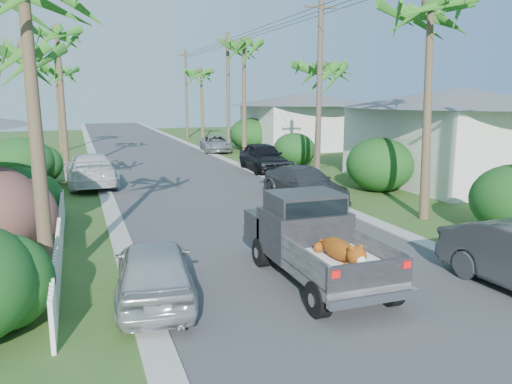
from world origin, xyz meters
name	(u,v)px	position (x,y,z in m)	size (l,w,h in m)	color
ground	(357,306)	(0.00, 0.00, 0.00)	(120.00, 120.00, 0.00)	#325620
road	(162,161)	(0.00, 25.00, 0.01)	(8.00, 100.00, 0.02)	#38383A
curb_left	(96,164)	(-4.30, 25.00, 0.03)	(0.60, 100.00, 0.06)	#A5A39E
curb_right	(223,158)	(4.30, 25.00, 0.03)	(0.60, 100.00, 0.06)	#A5A39E
pickup_truck	(309,236)	(-0.17, 2.01, 1.01)	(1.98, 5.12, 2.06)	black
parked_car_rm	(304,184)	(3.60, 10.25, 0.70)	(1.97, 4.83, 1.40)	#2E3133
parked_car_rf	(263,157)	(4.92, 18.72, 0.83)	(1.96, 4.86, 1.66)	black
parked_car_rd	(216,144)	(5.00, 29.52, 0.64)	(2.12, 4.59, 1.28)	#A3A5A9
parked_car_ln	(154,270)	(-3.99, 1.76, 0.69)	(1.63, 4.04, 1.38)	#B2B4B9
parked_car_lf	(90,170)	(-4.86, 16.89, 0.81)	(2.28, 5.61, 1.63)	silver
palm_l_b	(29,47)	(-6.80, 12.00, 6.15)	(4.40, 4.40, 7.40)	brown
palm_l_c	(57,31)	(-6.00, 22.00, 7.91)	(4.40, 4.40, 9.20)	brown
palm_l_d	(56,69)	(-6.50, 34.00, 6.44)	(4.40, 4.40, 7.70)	brown
palm_r_a	(434,5)	(6.30, 6.00, 7.42)	(4.40, 4.40, 8.70)	brown
palm_r_b	(320,65)	(6.60, 15.00, 5.95)	(4.40, 4.40, 7.20)	brown
palm_r_c	(244,42)	(6.20, 26.00, 8.11)	(4.40, 4.40, 9.40)	brown
palm_r_d	(201,71)	(6.50, 40.00, 6.74)	(4.40, 4.40, 8.00)	brown
shrub_l_c	(18,196)	(-7.40, 10.00, 1.00)	(2.40, 2.64, 2.00)	#13421B
shrub_l_d	(21,162)	(-8.00, 18.00, 1.20)	(3.20, 3.52, 2.40)	#13421B
shrub_r_b	(380,165)	(7.80, 11.00, 1.25)	(3.00, 3.30, 2.50)	#13421B
shrub_r_c	(294,150)	(7.50, 20.00, 1.05)	(2.60, 2.86, 2.10)	#13421B
shrub_r_d	(250,134)	(8.00, 30.00, 1.30)	(3.20, 3.52, 2.60)	#13421B
picket_fence	(60,241)	(-6.00, 5.50, 0.50)	(0.10, 11.00, 1.00)	white
house_right_near	(456,139)	(13.00, 12.00, 2.22)	(8.00, 9.00, 4.80)	silver
house_right_far	(305,123)	(13.00, 30.00, 2.12)	(9.00, 8.00, 4.60)	silver
utility_pole_b	(319,91)	(5.60, 13.00, 4.60)	(1.60, 0.26, 9.00)	brown
utility_pole_c	(228,93)	(5.60, 28.00, 4.60)	(1.60, 0.26, 9.00)	brown
utility_pole_d	(186,93)	(5.60, 43.00, 4.60)	(1.60, 0.26, 9.00)	brown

